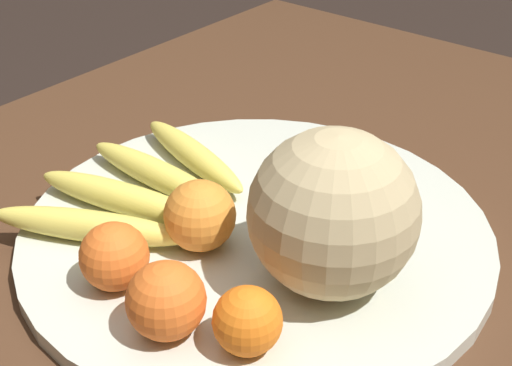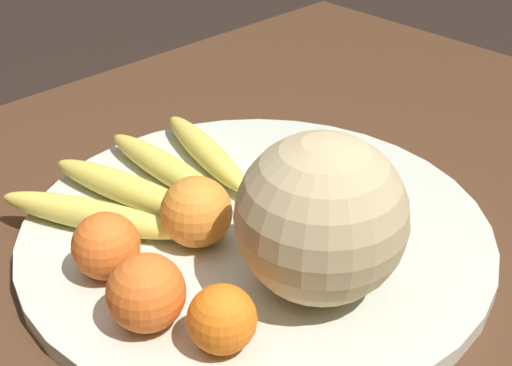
# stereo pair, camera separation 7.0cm
# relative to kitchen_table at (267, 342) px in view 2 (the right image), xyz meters

# --- Properties ---
(kitchen_table) EXTENTS (1.36, 1.06, 0.71)m
(kitchen_table) POSITION_rel_kitchen_table_xyz_m (0.00, 0.00, 0.00)
(kitchen_table) COLOR #4C301E
(kitchen_table) RESTS_ON ground_plane
(fruit_bowl) EXTENTS (0.48, 0.48, 0.02)m
(fruit_bowl) POSITION_rel_kitchen_table_xyz_m (-0.03, -0.05, 0.10)
(fruit_bowl) COLOR beige
(fruit_bowl) RESTS_ON kitchen_table
(melon) EXTENTS (0.15, 0.15, 0.15)m
(melon) POSITION_rel_kitchen_table_xyz_m (-0.01, 0.06, 0.18)
(melon) COLOR tan
(melon) RESTS_ON fruit_bowl
(banana_bunch) EXTENTS (0.27, 0.22, 0.03)m
(banana_bunch) POSITION_rel_kitchen_table_xyz_m (0.01, -0.17, 0.12)
(banana_bunch) COLOR #473819
(banana_bunch) RESTS_ON fruit_bowl
(orange_front_left) EXTENTS (0.07, 0.07, 0.07)m
(orange_front_left) POSITION_rel_kitchen_table_xyz_m (0.13, -0.01, 0.14)
(orange_front_left) COLOR orange
(orange_front_left) RESTS_ON fruit_bowl
(orange_front_right) EXTENTS (0.07, 0.07, 0.07)m
(orange_front_right) POSITION_rel_kitchen_table_xyz_m (0.03, -0.07, 0.14)
(orange_front_right) COLOR orange
(orange_front_right) RESTS_ON fruit_bowl
(orange_mid_center) EXTENTS (0.06, 0.06, 0.06)m
(orange_mid_center) POSITION_rel_kitchen_table_xyz_m (0.10, 0.05, 0.13)
(orange_mid_center) COLOR orange
(orange_mid_center) RESTS_ON fruit_bowl
(orange_back_left) EXTENTS (0.06, 0.06, 0.06)m
(orange_back_left) POSITION_rel_kitchen_table_xyz_m (0.12, -0.09, 0.13)
(orange_back_left) COLOR orange
(orange_back_left) RESTS_ON fruit_bowl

